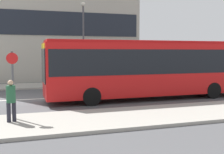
% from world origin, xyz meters
% --- Properties ---
extents(ground_plane, '(120.00, 120.00, 0.00)m').
position_xyz_m(ground_plane, '(0.00, 0.00, 0.00)').
color(ground_plane, '#4F4F51').
extents(sidewalk_near, '(44.00, 3.50, 0.13)m').
position_xyz_m(sidewalk_near, '(0.00, -6.25, 0.07)').
color(sidewalk_near, '#A39E93').
rests_on(sidewalk_near, ground_plane).
extents(sidewalk_far, '(44.00, 3.50, 0.13)m').
position_xyz_m(sidewalk_far, '(0.00, 6.25, 0.07)').
color(sidewalk_far, '#A39E93').
rests_on(sidewalk_far, ground_plane).
extents(lane_centerline, '(41.80, 0.16, 0.01)m').
position_xyz_m(lane_centerline, '(0.00, 0.00, 0.00)').
color(lane_centerline, silver).
rests_on(lane_centerline, ground_plane).
extents(city_bus, '(12.05, 2.50, 3.40)m').
position_xyz_m(city_bus, '(7.20, -1.92, 1.95)').
color(city_bus, red).
rests_on(city_bus, ground_plane).
extents(parked_car_0, '(3.94, 1.74, 1.39)m').
position_xyz_m(parked_car_0, '(15.84, 3.57, 0.65)').
color(parked_car_0, black).
rests_on(parked_car_0, ground_plane).
extents(pedestrian_near_stop, '(0.34, 0.34, 1.59)m').
position_xyz_m(pedestrian_near_stop, '(-0.32, -5.87, 1.02)').
color(pedestrian_near_stop, '#23232D').
rests_on(pedestrian_near_stop, sidewalk_near).
extents(bus_stop_sign, '(0.44, 0.12, 2.65)m').
position_xyz_m(bus_stop_sign, '(-0.25, -5.35, 1.68)').
color(bus_stop_sign, '#4C4C51').
rests_on(bus_stop_sign, sidewalk_near).
extents(street_lamp, '(0.36, 0.36, 6.63)m').
position_xyz_m(street_lamp, '(4.94, 5.49, 4.20)').
color(street_lamp, '#4C4C51').
rests_on(street_lamp, sidewalk_far).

